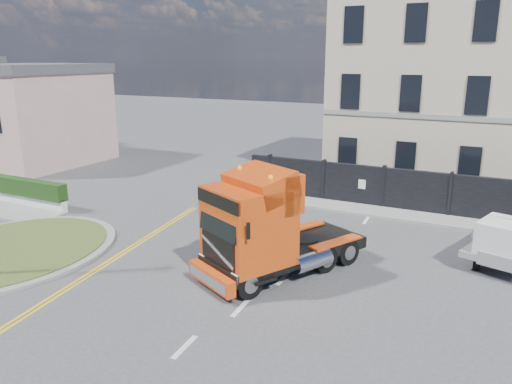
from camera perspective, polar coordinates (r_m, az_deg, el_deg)
The scene contains 9 objects.
ground at distance 18.26m, azimuth -4.95°, elevation -7.56°, with size 120.00×120.00×0.00m, color #424244.
traffic_island at distance 20.75m, azimuth -26.36°, elevation -6.08°, with size 6.80×6.80×0.17m.
hedge_wall at distance 27.77m, azimuth -26.71°, elevation 0.42°, with size 8.00×0.55×1.35m.
seaside_bldg_pink at distance 37.38m, azimuth -24.45°, elevation 7.64°, with size 8.00×8.00×6.00m, color #CCA19F.
hoarding_fence at distance 24.15m, azimuth 20.23°, elevation -0.26°, with size 18.80×0.25×2.00m.
georgian_building at distance 30.92m, azimuth 21.82°, elevation 11.79°, with size 12.30×10.30×12.80m.
pavement_far at distance 23.61m, azimuth 18.42°, elevation -2.82°, with size 20.00×1.60×0.12m, color gray.
truck at distance 16.20m, azimuth 0.81°, elevation -4.45°, with size 4.63×6.32×3.57m.
flatbed_pickup at distance 19.06m, azimuth 26.85°, elevation -5.09°, with size 2.89×4.72×1.81m.
Camera 1 is at (8.98, -14.25, 7.05)m, focal length 35.00 mm.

